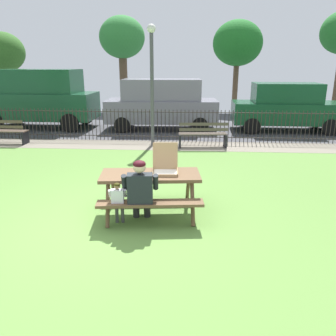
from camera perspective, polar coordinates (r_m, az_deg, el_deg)
name	(u,v)px	position (r m, az deg, el deg)	size (l,w,h in m)	color
ground	(122,196)	(7.31, -7.73, -4.66)	(28.00, 10.69, 0.02)	#608C3E
cobblestone_walkway	(149,145)	(11.69, -3.15, 3.83)	(28.00, 1.40, 0.01)	gray
street_asphalt	(161,124)	(15.89, -1.18, 7.41)	(28.00, 7.23, 0.01)	#424247
picnic_table_foreground	(150,183)	(6.23, -2.98, -2.47)	(1.95, 1.67, 0.79)	brown
pizza_box_open	(165,165)	(6.24, -0.48, 0.44)	(0.50, 0.53, 0.52)	tan
adult_at_table	(140,189)	(5.75, -4.68, -3.61)	(0.63, 0.62, 1.19)	#242424
child_at_table	(118,199)	(5.80, -8.40, -5.22)	(0.31, 0.31, 0.81)	#464646
iron_fence_streetside	(152,125)	(12.25, -2.78, 7.24)	(19.91, 0.03, 1.14)	#2D2823
park_bench_left	(3,132)	(13.13, -25.98, 5.47)	(1.60, 0.47, 0.85)	brown
park_bench_center	(203,135)	(11.38, 5.88, 5.56)	(1.63, 0.59, 0.85)	#4F443A
lamp_post_walkway	(152,73)	(11.46, -2.73, 15.63)	(0.28, 0.28, 3.88)	#4C4C51
parked_car_left	(40,97)	(15.81, -20.75, 11.07)	(4.73, 2.13, 2.46)	#194E2F
parked_car_center	(162,103)	(14.46, -1.03, 10.85)	(4.68, 2.11, 2.08)	slate
parked_car_right	(287,106)	(14.91, 19.33, 9.75)	(4.43, 1.97, 1.94)	#124828
far_tree_left	(3,53)	(23.80, -26.06, 16.98)	(2.60, 2.60, 4.52)	brown
far_tree_midleft	(122,39)	(21.27, -7.73, 20.69)	(2.65, 2.65, 5.34)	brown
far_tree_center	(238,44)	(20.97, 11.63, 19.81)	(2.82, 2.82, 5.07)	brown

